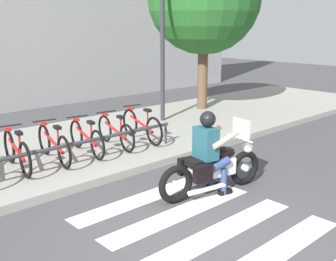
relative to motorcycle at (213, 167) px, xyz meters
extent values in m
plane|color=#424244|center=(-1.26, -0.99, -0.46)|extent=(48.00, 48.00, 0.00)
cube|color=gray|center=(-1.26, 3.76, -0.38)|extent=(24.00, 4.40, 0.15)
cube|color=white|center=(-0.94, -1.79, -0.45)|extent=(2.80, 0.40, 0.01)
cube|color=white|center=(-0.94, -0.99, -0.45)|extent=(2.80, 0.40, 0.01)
cube|color=white|center=(-0.94, -0.19, -0.45)|extent=(2.80, 0.40, 0.01)
cube|color=white|center=(-0.94, 0.61, -0.45)|extent=(2.80, 0.40, 0.01)
torus|color=black|center=(0.71, -0.13, -0.14)|extent=(0.64, 0.22, 0.63)
cylinder|color=silver|center=(0.71, -0.13, -0.14)|extent=(0.13, 0.12, 0.11)
torus|color=black|center=(-0.73, 0.14, -0.14)|extent=(0.64, 0.22, 0.63)
cylinder|color=silver|center=(-0.73, 0.14, -0.14)|extent=(0.13, 0.12, 0.11)
cube|color=silver|center=(-0.01, 0.01, 0.00)|extent=(0.84, 0.42, 0.28)
ellipsoid|color=black|center=(0.19, -0.03, 0.22)|extent=(0.56, 0.37, 0.22)
cube|color=black|center=(-0.21, 0.04, 0.15)|extent=(0.60, 0.38, 0.10)
cube|color=black|center=(-0.33, 0.29, 0.04)|extent=(0.34, 0.18, 0.28)
cube|color=black|center=(-0.40, -0.15, 0.04)|extent=(0.34, 0.18, 0.28)
cylinder|color=silver|center=(0.57, -0.10, 0.42)|extent=(0.14, 0.62, 0.03)
sphere|color=white|center=(0.76, -0.14, 0.22)|extent=(0.18, 0.18, 0.18)
cube|color=silver|center=(0.59, -0.11, 0.60)|extent=(0.11, 0.40, 0.32)
cylinder|color=silver|center=(-0.28, -0.13, -0.27)|extent=(0.73, 0.21, 0.08)
cube|color=#1E4C59|center=(-0.16, 0.03, 0.45)|extent=(0.33, 0.44, 0.52)
sphere|color=black|center=(-0.13, 0.03, 0.85)|extent=(0.26, 0.26, 0.26)
cylinder|color=tan|center=(0.11, 0.21, 0.52)|extent=(0.53, 0.18, 0.26)
cylinder|color=tan|center=(0.03, -0.23, 0.52)|extent=(0.53, 0.18, 0.26)
cylinder|color=navy|center=(0.02, 0.16, 0.09)|extent=(0.46, 0.22, 0.24)
cylinder|color=navy|center=(0.14, 0.14, -0.23)|extent=(0.11, 0.11, 0.46)
cube|color=black|center=(0.18, 0.13, -0.42)|extent=(0.25, 0.14, 0.08)
cylinder|color=navy|center=(-0.04, -0.15, 0.09)|extent=(0.46, 0.22, 0.24)
cylinder|color=navy|center=(0.08, -0.17, -0.23)|extent=(0.11, 0.11, 0.46)
cube|color=black|center=(0.12, -0.18, -0.42)|extent=(0.25, 0.14, 0.08)
torus|color=black|center=(-2.04, 3.43, 0.03)|extent=(0.14, 0.66, 0.66)
torus|color=black|center=(-2.17, 2.42, 0.03)|extent=(0.14, 0.66, 0.66)
cylinder|color=red|center=(-2.10, 2.93, 0.09)|extent=(0.18, 0.90, 0.25)
cylinder|color=red|center=(-2.14, 2.68, 0.26)|extent=(0.04, 0.04, 0.40)
cube|color=black|center=(-2.14, 2.68, 0.46)|extent=(0.13, 0.21, 0.06)
cylinder|color=black|center=(-2.05, 3.33, 0.46)|extent=(0.48, 0.09, 0.03)
cube|color=red|center=(-2.04, 3.43, 0.38)|extent=(0.12, 0.29, 0.04)
torus|color=black|center=(-1.29, 3.46, 0.02)|extent=(0.14, 0.64, 0.64)
torus|color=black|center=(-1.43, 2.39, 0.02)|extent=(0.14, 0.64, 0.64)
cylinder|color=red|center=(-1.36, 2.93, 0.08)|extent=(0.19, 0.96, 0.26)
cylinder|color=red|center=(-1.40, 2.66, 0.25)|extent=(0.04, 0.04, 0.39)
cube|color=black|center=(-1.40, 2.66, 0.44)|extent=(0.13, 0.21, 0.06)
cylinder|color=black|center=(-1.31, 3.36, 0.44)|extent=(0.48, 0.09, 0.03)
cube|color=red|center=(-1.29, 3.46, 0.36)|extent=(0.12, 0.29, 0.04)
torus|color=black|center=(-0.56, 3.44, 0.01)|extent=(0.13, 0.62, 0.62)
torus|color=black|center=(-0.69, 2.41, 0.01)|extent=(0.13, 0.62, 0.62)
cylinder|color=red|center=(-0.62, 2.93, 0.07)|extent=(0.18, 0.93, 0.25)
cylinder|color=red|center=(-0.66, 2.67, 0.23)|extent=(0.04, 0.04, 0.38)
cube|color=black|center=(-0.66, 2.67, 0.42)|extent=(0.13, 0.21, 0.06)
cylinder|color=black|center=(-0.57, 3.34, 0.42)|extent=(0.48, 0.09, 0.03)
cube|color=red|center=(-0.56, 3.44, 0.34)|extent=(0.12, 0.29, 0.04)
torus|color=black|center=(0.18, 3.43, 0.01)|extent=(0.13, 0.62, 0.61)
torus|color=black|center=(0.05, 2.42, 0.01)|extent=(0.13, 0.62, 0.61)
cylinder|color=red|center=(0.12, 2.93, 0.07)|extent=(0.18, 0.91, 0.25)
cylinder|color=red|center=(0.08, 2.67, 0.23)|extent=(0.04, 0.04, 0.38)
cube|color=black|center=(0.08, 2.67, 0.41)|extent=(0.13, 0.21, 0.06)
cylinder|color=black|center=(0.17, 3.33, 0.41)|extent=(0.48, 0.09, 0.03)
cube|color=red|center=(0.18, 3.43, 0.34)|extent=(0.12, 0.29, 0.04)
torus|color=black|center=(0.92, 3.45, 0.03)|extent=(0.14, 0.65, 0.65)
torus|color=black|center=(0.79, 2.40, 0.03)|extent=(0.14, 0.65, 0.65)
cylinder|color=red|center=(0.85, 2.93, 0.09)|extent=(0.18, 0.94, 0.26)
cylinder|color=red|center=(0.82, 2.66, 0.26)|extent=(0.04, 0.04, 0.40)
cube|color=black|center=(0.82, 2.66, 0.46)|extent=(0.13, 0.21, 0.06)
cylinder|color=black|center=(0.91, 3.35, 0.46)|extent=(0.48, 0.09, 0.03)
cube|color=red|center=(0.92, 3.45, 0.38)|extent=(0.12, 0.29, 0.04)
cylinder|color=#333338|center=(-0.99, 2.38, 0.14)|extent=(4.30, 0.07, 0.07)
cylinder|color=#333338|center=(1.10, 2.38, -0.08)|extent=(0.06, 0.06, 0.45)
cylinder|color=#2D2D33|center=(2.63, 4.16, 1.53)|extent=(0.12, 0.12, 3.98)
cylinder|color=brown|center=(4.69, 4.56, 0.73)|extent=(0.32, 0.32, 2.37)
camera|label=1|loc=(-4.99, -4.28, 2.32)|focal=44.23mm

